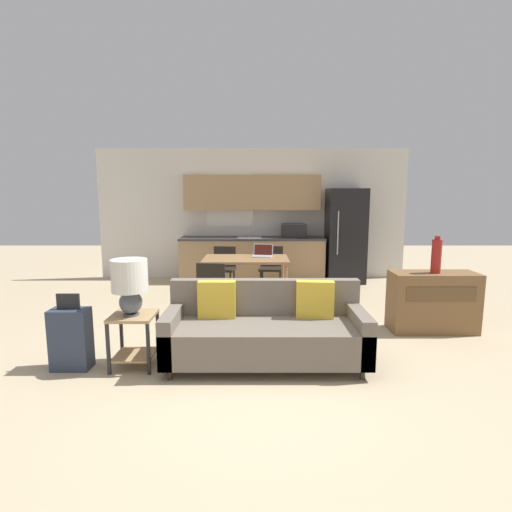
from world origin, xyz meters
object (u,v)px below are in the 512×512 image
(dining_table, at_px, (248,263))
(suitcase, at_px, (73,338))
(vase, at_px, (439,256))
(dining_chair_near_left, at_px, (215,286))
(couch, at_px, (267,331))
(side_table, at_px, (136,332))
(laptop, at_px, (264,253))
(dining_chair_far_right, at_px, (273,266))
(dining_chair_far_left, at_px, (225,267))
(credenza, at_px, (435,302))
(refrigerator, at_px, (347,236))
(table_lamp, at_px, (132,282))

(dining_table, xyz_separation_m, suitcase, (-1.72, -2.38, -0.37))
(vase, bearing_deg, suitcase, -165.04)
(vase, distance_m, dining_chair_near_left, 2.96)
(couch, bearing_deg, suitcase, -175.32)
(side_table, relative_size, laptop, 1.54)
(side_table, xyz_separation_m, dining_chair_far_right, (1.53, 3.09, 0.12))
(dining_chair_far_left, bearing_deg, credenza, -26.88)
(suitcase, bearing_deg, dining_table, 54.12)
(credenza, height_order, suitcase, suitcase)
(laptop, bearing_deg, side_table, -108.49)
(side_table, relative_size, dining_chair_far_left, 0.66)
(side_table, bearing_deg, vase, 16.62)
(refrigerator, bearing_deg, credenza, -80.68)
(dining_table, bearing_deg, table_lamp, -115.17)
(dining_chair_far_right, bearing_deg, vase, -39.30)
(vase, xyz_separation_m, laptop, (-2.17, 1.43, -0.18))
(dining_table, xyz_separation_m, dining_chair_far_right, (0.44, 0.77, -0.20))
(laptop, height_order, suitcase, laptop)
(side_table, bearing_deg, table_lamp, -107.51)
(dining_table, height_order, laptop, laptop)
(laptop, bearing_deg, refrigerator, 53.59)
(refrigerator, distance_m, table_lamp, 5.12)
(dining_table, distance_m, couch, 2.26)
(credenza, xyz_separation_m, dining_chair_far_left, (-2.87, 1.96, 0.10))
(vase, bearing_deg, laptop, 146.71)
(dining_table, xyz_separation_m, dining_chair_near_left, (-0.44, -0.79, -0.20))
(dining_chair_near_left, distance_m, laptop, 1.23)
(dining_chair_far_right, xyz_separation_m, suitcase, (-2.15, -3.15, -0.17))
(credenza, bearing_deg, side_table, -162.91)
(vase, relative_size, dining_chair_far_right, 0.57)
(side_table, distance_m, dining_chair_near_left, 1.67)
(vase, xyz_separation_m, dining_chair_far_left, (-2.86, 2.00, -0.50))
(refrigerator, height_order, side_table, refrigerator)
(table_lamp, bearing_deg, dining_chair_near_left, 66.84)
(dining_table, height_order, table_lamp, table_lamp)
(couch, relative_size, laptop, 5.71)
(dining_chair_far_left, xyz_separation_m, dining_chair_near_left, (-0.02, -1.52, 0.00))
(dining_chair_far_left, distance_m, laptop, 0.95)
(side_table, bearing_deg, suitcase, -174.87)
(suitcase, bearing_deg, dining_chair_far_left, 67.33)
(dining_chair_far_right, xyz_separation_m, dining_chair_near_left, (-0.87, -1.56, 0.00))
(couch, xyz_separation_m, suitcase, (-1.98, -0.16, -0.02))
(credenza, distance_m, dining_chair_near_left, 2.92)
(vase, bearing_deg, dining_chair_near_left, 170.65)
(dining_chair_far_left, bearing_deg, refrigerator, 30.76)
(dining_table, relative_size, couch, 0.65)
(side_table, distance_m, dining_chair_far_right, 3.45)
(dining_chair_near_left, xyz_separation_m, suitcase, (-1.28, -1.59, -0.17))
(credenza, bearing_deg, couch, -155.83)
(table_lamp, relative_size, dining_chair_far_left, 0.68)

